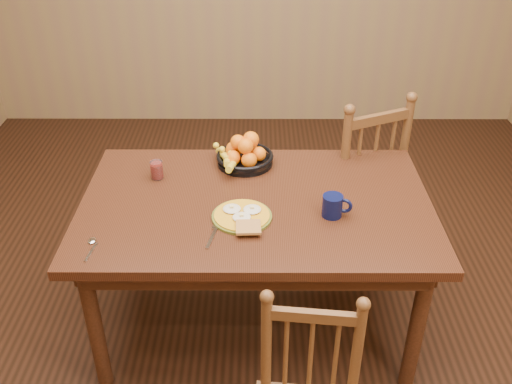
{
  "coord_description": "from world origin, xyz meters",
  "views": [
    {
      "loc": [
        0.01,
        -2.18,
        2.17
      ],
      "look_at": [
        0.0,
        0.0,
        0.8
      ],
      "focal_mm": 40.0,
      "sensor_mm": 36.0,
      "label": 1
    }
  ],
  "objects_px": {
    "chair_far": "(355,178)",
    "fruit_bowl": "(244,154)",
    "dining_table": "(256,217)",
    "breakfast_plate": "(242,216)",
    "coffee_mug": "(333,206)"
  },
  "relations": [
    {
      "from": "fruit_bowl",
      "to": "chair_far",
      "type": "bearing_deg",
      "value": 24.76
    },
    {
      "from": "dining_table",
      "to": "fruit_bowl",
      "type": "distance_m",
      "value": 0.38
    },
    {
      "from": "coffee_mug",
      "to": "fruit_bowl",
      "type": "bearing_deg",
      "value": 131.26
    },
    {
      "from": "chair_far",
      "to": "fruit_bowl",
      "type": "relative_size",
      "value": 3.14
    },
    {
      "from": "fruit_bowl",
      "to": "breakfast_plate",
      "type": "bearing_deg",
      "value": -89.46
    },
    {
      "from": "chair_far",
      "to": "dining_table",
      "type": "bearing_deg",
      "value": 23.82
    },
    {
      "from": "chair_far",
      "to": "fruit_bowl",
      "type": "bearing_deg",
      "value": 0.28
    },
    {
      "from": "coffee_mug",
      "to": "chair_far",
      "type": "bearing_deg",
      "value": 72.92
    },
    {
      "from": "dining_table",
      "to": "breakfast_plate",
      "type": "xyz_separation_m",
      "value": [
        -0.06,
        -0.14,
        0.1
      ]
    },
    {
      "from": "breakfast_plate",
      "to": "coffee_mug",
      "type": "xyz_separation_m",
      "value": [
        0.4,
        0.03,
        0.04
      ]
    },
    {
      "from": "dining_table",
      "to": "breakfast_plate",
      "type": "bearing_deg",
      "value": -113.38
    },
    {
      "from": "chair_far",
      "to": "breakfast_plate",
      "type": "xyz_separation_m",
      "value": [
        -0.63,
        -0.77,
        0.27
      ]
    },
    {
      "from": "dining_table",
      "to": "breakfast_plate",
      "type": "distance_m",
      "value": 0.18
    },
    {
      "from": "dining_table",
      "to": "fruit_bowl",
      "type": "relative_size",
      "value": 4.94
    },
    {
      "from": "dining_table",
      "to": "coffee_mug",
      "type": "relative_size",
      "value": 11.95
    }
  ]
}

